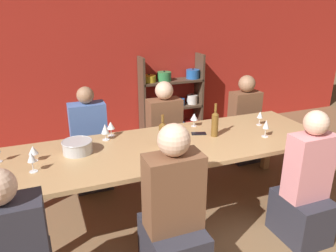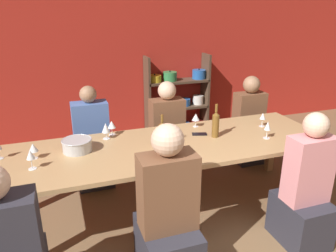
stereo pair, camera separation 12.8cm
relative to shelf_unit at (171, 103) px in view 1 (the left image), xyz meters
name	(u,v)px [view 1 (the left image)]	position (x,y,z in m)	size (l,w,h in m)	color
wall_back_red	(124,52)	(-0.69, 0.20, 0.83)	(8.80, 0.06, 2.70)	red
shelf_unit	(171,103)	(0.00, 0.00, 0.00)	(1.03, 0.30, 1.28)	#4C3828
dining_table	(172,150)	(-0.84, -2.07, 0.17)	(3.15, 1.02, 0.75)	tan
mixing_bowl	(77,146)	(-1.70, -1.94, 0.30)	(0.28, 0.28, 0.12)	#B7BABC
wine_bottle_green	(163,134)	(-0.93, -2.09, 0.36)	(0.08, 0.08, 0.31)	brown
wine_bottle_dark	(215,123)	(-0.35, -2.04, 0.38)	(0.07, 0.07, 0.35)	brown
wine_glass_empty_a	(31,158)	(-2.08, -2.18, 0.36)	(0.07, 0.07, 0.17)	white
wine_glass_red_a	(111,126)	(-1.33, -1.65, 0.35)	(0.08, 0.08, 0.15)	white
wine_glass_empty_b	(266,125)	(0.12, -2.25, 0.37)	(0.07, 0.07, 0.18)	white
wine_glass_white_a	(33,150)	(-2.07, -1.98, 0.34)	(0.08, 0.08, 0.14)	white
wine_glass_red_b	(105,129)	(-1.41, -1.74, 0.35)	(0.08, 0.08, 0.17)	white
wine_glass_white_b	(178,148)	(-0.90, -2.37, 0.33)	(0.07, 0.07, 0.14)	white
wine_glass_white_c	(260,115)	(0.28, -1.94, 0.35)	(0.06, 0.06, 0.16)	white
wine_glass_empty_c	(194,117)	(-0.42, -1.71, 0.35)	(0.08, 0.08, 0.15)	white
cell_phone	(199,134)	(-0.48, -1.94, 0.24)	(0.16, 0.11, 0.01)	black
person_near_a	(304,193)	(0.10, -2.88, -0.06)	(0.38, 0.47, 1.22)	#2D2D38
person_far_a	(90,150)	(-1.50, -1.20, -0.09)	(0.40, 0.50, 1.18)	#2D2D38
person_near_b	(173,225)	(-1.16, -2.89, -0.04)	(0.41, 0.52, 1.28)	#2D2D38
person_far_b	(243,128)	(0.56, -1.24, -0.09)	(0.40, 0.49, 1.16)	#2D2D38
person_far_c	(164,140)	(-0.59, -1.24, -0.08)	(0.41, 0.51, 1.18)	#2D2D38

